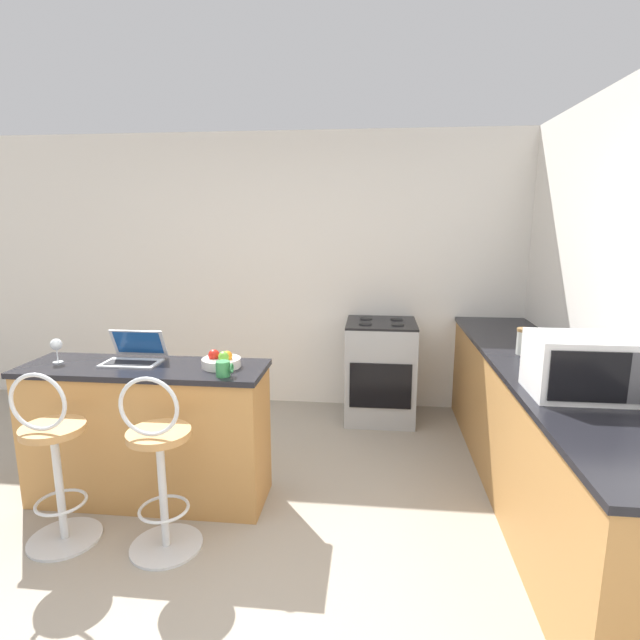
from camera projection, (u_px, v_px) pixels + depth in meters
ground_plane at (201, 594)px, 2.45m from camera, size 20.00×20.00×0.00m
wall_back at (289, 273)px, 4.81m from camera, size 12.00×0.06×2.60m
breakfast_bar at (148, 433)px, 3.22m from camera, size 1.54×0.49×0.90m
counter_right at (540, 433)px, 3.21m from camera, size 0.65×3.19×0.90m
bar_stool_near at (55, 463)px, 2.75m from camera, size 0.40×0.40×1.03m
bar_stool_far at (160, 469)px, 2.69m from camera, size 0.40×0.40×1.03m
laptop at (134, 354)px, 3.21m from camera, size 0.36×0.27×0.20m
microwave at (583, 366)px, 2.57m from camera, size 0.52×0.38×0.32m
stove_range at (380, 370)px, 4.55m from camera, size 0.62×0.61×0.91m
mug_green at (224, 369)px, 2.91m from camera, size 0.10×0.08×0.09m
fruit_bowl at (221, 361)px, 3.09m from camera, size 0.24×0.24×0.11m
storage_jar at (524, 341)px, 3.38m from camera, size 0.10×0.10×0.18m
wine_glass_tall at (56, 345)px, 3.18m from camera, size 0.07×0.07×0.16m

